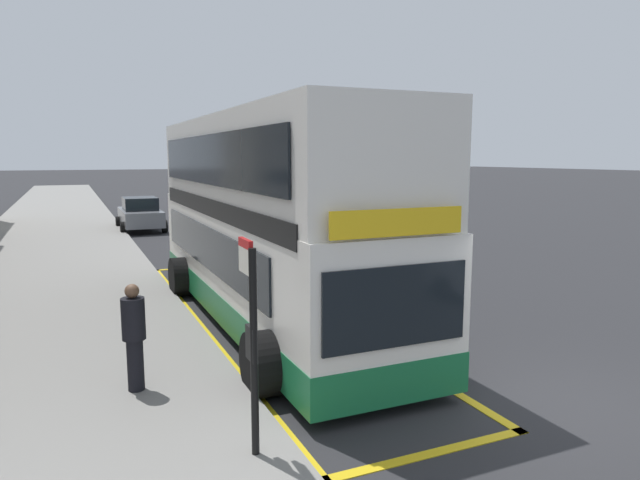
# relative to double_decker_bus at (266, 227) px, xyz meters

# --- Properties ---
(ground_plane) EXTENTS (260.00, 260.00, 0.00)m
(ground_plane) POSITION_rel_double_decker_bus_xyz_m (2.46, 25.91, -2.06)
(ground_plane) COLOR #28282B
(pavement_near) EXTENTS (6.00, 76.00, 0.14)m
(pavement_near) POSITION_rel_double_decker_bus_xyz_m (-4.54, 25.91, -1.99)
(pavement_near) COLOR gray
(pavement_near) RESTS_ON ground
(double_decker_bus) EXTENTS (3.19, 10.72, 4.40)m
(double_decker_bus) POSITION_rel_double_decker_bus_xyz_m (0.00, 0.00, 0.00)
(double_decker_bus) COLOR white
(double_decker_bus) RESTS_ON ground
(bus_bay_markings) EXTENTS (2.97, 13.00, 0.01)m
(bus_bay_markings) POSITION_rel_double_decker_bus_xyz_m (-0.06, 0.15, -2.06)
(bus_bay_markings) COLOR gold
(bus_bay_markings) RESTS_ON ground
(bus_stop_sign) EXTENTS (0.09, 0.51, 2.49)m
(bus_stop_sign) POSITION_rel_double_decker_bus_xyz_m (-2.05, -5.56, -0.43)
(bus_stop_sign) COLOR black
(bus_stop_sign) RESTS_ON pavement_near
(parked_car_grey_across) EXTENTS (2.09, 4.20, 1.62)m
(parked_car_grey_across) POSITION_rel_double_decker_bus_xyz_m (-0.74, 17.01, -1.26)
(parked_car_grey_across) COLOR slate
(parked_car_grey_across) RESTS_ON ground
(parked_car_maroon_distant) EXTENTS (2.09, 4.20, 1.62)m
(parked_car_maroon_distant) POSITION_rel_double_decker_bus_xyz_m (5.49, 14.00, -1.26)
(parked_car_maroon_distant) COLOR maroon
(parked_car_maroon_distant) RESTS_ON ground
(pedestrian_waiting_near_sign) EXTENTS (0.34, 0.34, 1.60)m
(pedestrian_waiting_near_sign) POSITION_rel_double_decker_bus_xyz_m (-3.11, -3.17, -1.06)
(pedestrian_waiting_near_sign) COLOR black
(pedestrian_waiting_near_sign) RESTS_ON pavement_near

